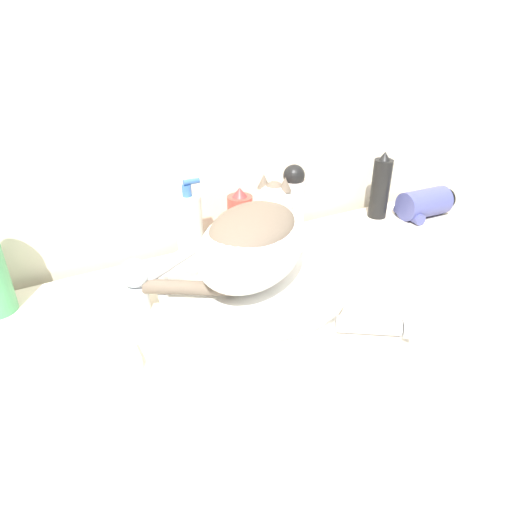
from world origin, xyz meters
TOP-DOWN VIEW (x-y plane):
  - wall_back at (0.00, 0.56)m, footprint 8.00×0.05m
  - vanity_counter at (0.00, 0.25)m, footprint 1.29×0.50m
  - sink_basin at (-0.06, 0.26)m, footprint 0.39×0.39m
  - cat at (-0.06, 0.26)m, footprint 0.40×0.35m
  - faucet at (-0.27, 0.31)m, footprint 0.16×0.07m
  - spray_bottle_trigger at (0.00, 0.44)m, footprint 0.06×0.06m
  - lotion_bottle_white at (0.15, 0.44)m, footprint 0.06×0.06m
  - soap_pump_bottle at (-0.13, 0.44)m, footprint 0.06×0.06m
  - hairspray_can_black at (0.43, 0.44)m, footprint 0.05×0.05m
  - cream_tube at (0.07, 0.03)m, footprint 0.13×0.10m
  - hair_dryer at (0.55, 0.38)m, footprint 0.16×0.10m
  - soap_bar at (-0.37, 0.17)m, footprint 0.08×0.05m

SIDE VIEW (x-z plane):
  - vanity_counter at x=0.00m, z-range 0.00..0.88m
  - soap_bar at x=-0.37m, z-range 0.88..0.90m
  - cream_tube at x=0.07m, z-range 0.88..0.91m
  - sink_basin at x=-0.06m, z-range 0.88..0.92m
  - hair_dryer at x=0.55m, z-range 0.88..0.96m
  - faucet at x=-0.27m, z-range 0.88..1.02m
  - spray_bottle_trigger at x=0.00m, z-range 0.87..1.03m
  - soap_pump_bottle at x=-0.13m, z-range 0.86..1.06m
  - hairspray_can_black at x=0.43m, z-range 0.87..1.06m
  - lotion_bottle_white at x=0.15m, z-range 0.88..1.07m
  - cat at x=-0.06m, z-range 0.91..1.09m
  - wall_back at x=0.00m, z-range 0.00..2.40m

